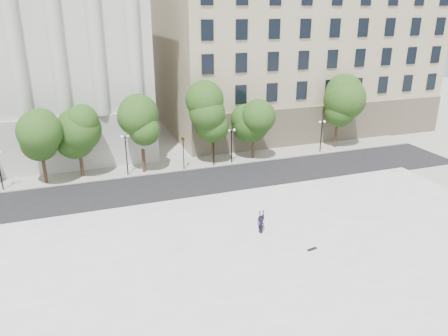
{
  "coord_description": "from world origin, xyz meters",
  "views": [
    {
      "loc": [
        -10.86,
        -20.98,
        16.5
      ],
      "look_at": [
        0.22,
        10.0,
        4.45
      ],
      "focal_mm": 35.0,
      "sensor_mm": 36.0,
      "label": 1
    }
  ],
  "objects_px": {
    "traffic_light_west": "(183,137)",
    "person_lying": "(261,230)",
    "skateboard": "(312,249)",
    "traffic_light_east": "(213,134)"
  },
  "relations": [
    {
      "from": "traffic_light_west",
      "to": "person_lying",
      "type": "height_order",
      "value": "traffic_light_west"
    },
    {
      "from": "traffic_light_west",
      "to": "skateboard",
      "type": "xyz_separation_m",
      "value": [
        4.12,
        -19.95,
        -3.22
      ]
    },
    {
      "from": "traffic_light_east",
      "to": "skateboard",
      "type": "distance_m",
      "value": 20.22
    },
    {
      "from": "traffic_light_west",
      "to": "skateboard",
      "type": "height_order",
      "value": "traffic_light_west"
    },
    {
      "from": "skateboard",
      "to": "traffic_light_west",
      "type": "bearing_deg",
      "value": 90.14
    },
    {
      "from": "person_lying",
      "to": "skateboard",
      "type": "xyz_separation_m",
      "value": [
        2.4,
        -3.51,
        -0.21
      ]
    },
    {
      "from": "person_lying",
      "to": "skateboard",
      "type": "relative_size",
      "value": 2.34
    },
    {
      "from": "traffic_light_west",
      "to": "traffic_light_east",
      "type": "height_order",
      "value": "traffic_light_west"
    },
    {
      "from": "traffic_light_east",
      "to": "person_lying",
      "type": "relative_size",
      "value": 2.32
    },
    {
      "from": "traffic_light_east",
      "to": "skateboard",
      "type": "bearing_deg",
      "value": -87.88
    }
  ]
}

